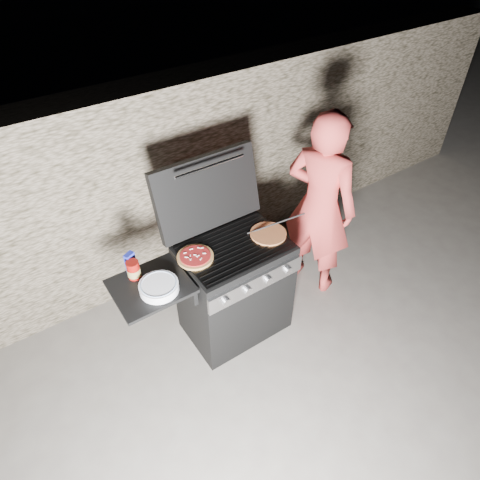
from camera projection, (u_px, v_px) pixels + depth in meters
ground at (235, 325)px, 3.71m from camera, size 50.00×50.00×0.00m
stone_wall at (169, 182)px, 3.78m from camera, size 8.00×0.35×1.80m
gas_grill at (208, 302)px, 3.31m from camera, size 1.34×0.79×0.91m
pizza_topped at (195, 256)px, 3.02m from camera, size 0.33×0.33×0.03m
pizza_plain at (268, 234)px, 3.22m from camera, size 0.35×0.35×0.01m
sauce_jar at (133, 270)px, 2.85m from camera, size 0.10×0.10×0.13m
blue_carton at (130, 262)px, 2.90m from camera, size 0.08×0.07×0.15m
plate_stack at (159, 287)px, 2.79m from camera, size 0.33×0.33×0.06m
person at (320, 206)px, 3.58m from camera, size 0.61×0.73×1.71m
tongs at (276, 223)px, 3.25m from camera, size 0.45×0.14×0.09m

